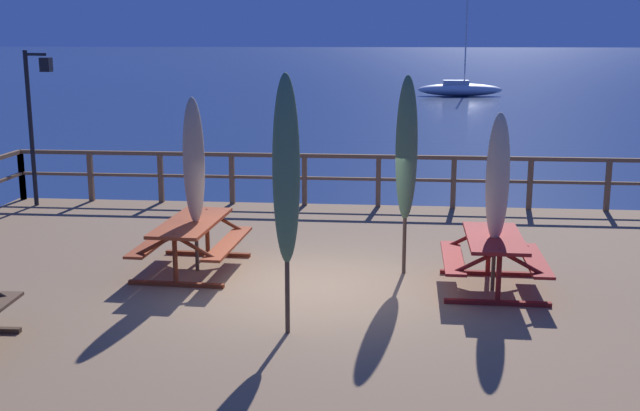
{
  "coord_description": "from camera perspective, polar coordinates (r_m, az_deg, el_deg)",
  "views": [
    {
      "loc": [
        1.1,
        -10.6,
        4.22
      ],
      "look_at": [
        0.0,
        0.84,
        1.74
      ],
      "focal_mm": 44.21,
      "sensor_mm": 36.0,
      "label": 1
    }
  ],
  "objects": [
    {
      "name": "patio_umbrella_tall_mid_right",
      "position": [
        9.03,
        -2.46,
        2.48
      ],
      "size": [
        0.32,
        0.32,
        3.08
      ],
      "color": "#4C3828",
      "rests_on": "wooden_deck"
    },
    {
      "name": "picnic_table_mid_left",
      "position": [
        11.22,
        12.48,
        -3.25
      ],
      "size": [
        1.43,
        1.72,
        0.78
      ],
      "color": "maroon",
      "rests_on": "wooden_deck"
    },
    {
      "name": "lamp_post_hooked",
      "position": [
        17.14,
        -19.87,
        6.88
      ],
      "size": [
        0.66,
        0.34,
        3.2
      ],
      "color": "black",
      "rests_on": "wooden_deck"
    },
    {
      "name": "ground_plane",
      "position": [
        11.46,
        -0.41,
        -9.45
      ],
      "size": [
        600.0,
        600.0,
        0.0
      ],
      "primitive_type": "plane",
      "color": "navy"
    },
    {
      "name": "sailboat_distant",
      "position": [
        57.93,
        10.07,
        8.31
      ],
      "size": [
        6.04,
        1.81,
        7.72
      ],
      "color": "silver",
      "rests_on": "ground"
    },
    {
      "name": "patio_umbrella_short_back",
      "position": [
        11.51,
        6.28,
        4.06
      ],
      "size": [
        0.32,
        0.32,
        2.94
      ],
      "color": "#4C3828",
      "rests_on": "wooden_deck"
    },
    {
      "name": "railing_waterside_far",
      "position": [
        16.34,
        1.56,
        2.5
      ],
      "size": [
        13.96,
        0.1,
        1.09
      ],
      "color": "brown",
      "rests_on": "wooden_deck"
    },
    {
      "name": "patio_umbrella_short_mid",
      "position": [
        11.76,
        -9.12,
        3.14
      ],
      "size": [
        0.32,
        0.32,
        2.62
      ],
      "color": "#4C3828",
      "rests_on": "wooden_deck"
    },
    {
      "name": "wooden_deck",
      "position": [
        11.33,
        -0.41,
        -7.7
      ],
      "size": [
        14.16,
        11.25,
        0.74
      ],
      "primitive_type": "cube",
      "color": "#846647",
      "rests_on": "ground"
    },
    {
      "name": "picnic_table_front_right",
      "position": [
        12.01,
        -9.26,
        -2.06
      ],
      "size": [
        1.49,
        2.04,
        0.78
      ],
      "color": "#993819",
      "rests_on": "wooden_deck"
    },
    {
      "name": "patio_umbrella_short_front",
      "position": [
        10.97,
        12.73,
        1.9
      ],
      "size": [
        0.32,
        0.32,
        2.49
      ],
      "color": "#4C3828",
      "rests_on": "wooden_deck"
    }
  ]
}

